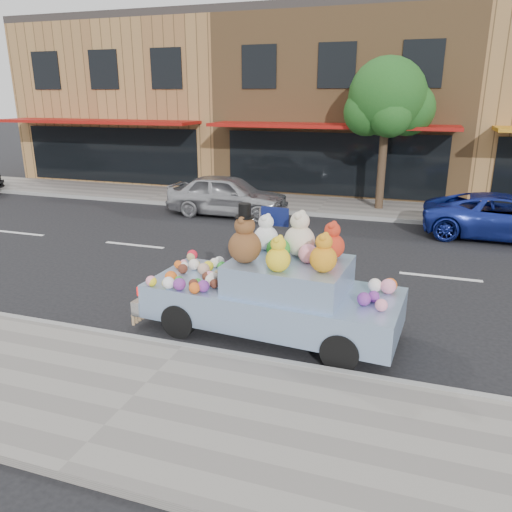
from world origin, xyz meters
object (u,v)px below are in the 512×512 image
at_px(car_silver, 228,195).
at_px(car_blue, 506,217).
at_px(art_car, 273,290).
at_px(street_tree, 388,103).

xyz_separation_m(car_silver, car_blue, (8.65, -0.17, -0.07)).
relative_size(car_blue, art_car, 0.99).
height_order(street_tree, art_car, street_tree).
relative_size(street_tree, car_silver, 1.26).
xyz_separation_m(street_tree, car_blue, (3.75, -2.53, -3.06)).
height_order(car_silver, car_blue, car_silver).
relative_size(car_silver, art_car, 0.90).
xyz_separation_m(car_blue, art_car, (-4.61, -7.89, 0.16)).
bearing_deg(street_tree, car_silver, -154.27).
bearing_deg(car_silver, car_blue, -91.43).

